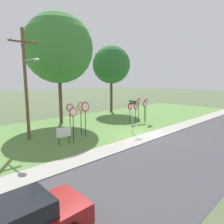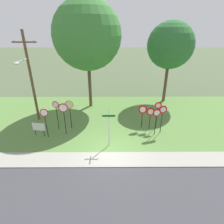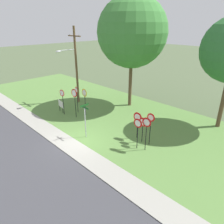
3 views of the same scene
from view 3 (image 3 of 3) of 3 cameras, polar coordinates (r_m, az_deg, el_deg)
ground_plane at (r=16.77m, az=-9.29°, el=-8.10°), size 160.00×160.00×0.00m
road_asphalt at (r=15.07m, az=-24.62°, el=-14.19°), size 44.00×6.40×0.01m
sidewalk_strip at (r=16.39m, az=-11.58°, el=-8.98°), size 44.00×1.60×0.06m
grass_median at (r=20.34m, az=4.44°, el=-1.91°), size 44.00×12.00×0.04m
stop_sign_near_left at (r=21.13m, az=-13.51°, el=4.11°), size 0.68×0.11×2.64m
stop_sign_near_right at (r=20.11m, az=-10.30°, el=4.15°), size 0.79×0.11×2.92m
stop_sign_far_left at (r=21.32m, az=-9.69°, el=4.79°), size 0.62×0.15×2.77m
stop_sign_far_center at (r=20.47m, az=-7.56°, el=4.36°), size 0.78×0.11×2.79m
yield_sign_near_left at (r=14.75m, az=9.45°, el=-3.89°), size 0.71×0.13×2.61m
yield_sign_near_right at (r=16.36m, az=7.03°, el=-2.01°), size 0.80×0.10×2.25m
yield_sign_far_left at (r=15.47m, az=10.59°, el=-2.71°), size 0.65×0.11×2.61m
yield_sign_far_right at (r=14.92m, az=7.09°, el=-4.02°), size 0.71×0.11×2.43m
yield_sign_center at (r=15.90m, az=8.43°, el=-3.38°), size 0.72×0.10×2.09m
street_name_post at (r=16.49m, az=-7.43°, el=-1.66°), size 0.96×0.82×2.86m
utility_pole at (r=23.75m, az=-10.19°, el=13.05°), size 2.10×2.47×8.39m
notice_board at (r=22.16m, az=-13.93°, el=2.01°), size 1.09×0.19×1.25m
oak_tree_left at (r=22.22m, az=5.55°, el=20.99°), size 7.07×7.07×11.31m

